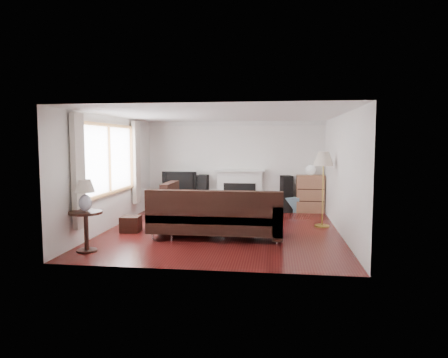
# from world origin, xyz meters

# --- Properties ---
(room) EXTENTS (5.10, 5.60, 2.54)m
(room) POSITION_xyz_m (0.00, 0.00, 1.25)
(room) COLOR #521412
(room) RESTS_ON ground
(window) EXTENTS (0.12, 2.74, 1.54)m
(window) POSITION_xyz_m (-2.45, -0.20, 1.55)
(window) COLOR brown
(window) RESTS_ON room
(curtain_near) EXTENTS (0.10, 0.35, 2.10)m
(curtain_near) POSITION_xyz_m (-2.40, -1.72, 1.40)
(curtain_near) COLOR beige
(curtain_near) RESTS_ON room
(curtain_far) EXTENTS (0.10, 0.35, 2.10)m
(curtain_far) POSITION_xyz_m (-2.40, 1.32, 1.40)
(curtain_far) COLOR beige
(curtain_far) RESTS_ON room
(fireplace) EXTENTS (1.40, 0.26, 1.15)m
(fireplace) POSITION_xyz_m (0.15, 2.64, 0.57)
(fireplace) COLOR white
(fireplace) RESTS_ON room
(tv_stand) EXTENTS (1.07, 0.48, 0.53)m
(tv_stand) POSITION_xyz_m (-1.53, 2.48, 0.27)
(tv_stand) COLOR black
(tv_stand) RESTS_ON ground
(television) EXTENTS (0.98, 0.13, 0.57)m
(television) POSITION_xyz_m (-1.53, 2.48, 0.82)
(television) COLOR black
(television) RESTS_ON tv_stand
(speaker_left) EXTENTS (0.30, 0.35, 1.00)m
(speaker_left) POSITION_xyz_m (-0.89, 2.55, 0.50)
(speaker_left) COLOR black
(speaker_left) RESTS_ON ground
(speaker_right) EXTENTS (0.36, 0.40, 1.00)m
(speaker_right) POSITION_xyz_m (1.45, 2.52, 0.50)
(speaker_right) COLOR black
(speaker_right) RESTS_ON ground
(bookshelf) EXTENTS (0.75, 0.35, 1.03)m
(bookshelf) POSITION_xyz_m (2.10, 2.53, 0.51)
(bookshelf) COLOR #9C6648
(bookshelf) RESTS_ON ground
(globe_lamp) EXTENTS (0.27, 0.27, 0.27)m
(globe_lamp) POSITION_xyz_m (2.10, 2.53, 1.16)
(globe_lamp) COLOR white
(globe_lamp) RESTS_ON bookshelf
(sectional_sofa) EXTENTS (2.88, 2.11, 0.93)m
(sectional_sofa) POSITION_xyz_m (-0.04, -0.63, 0.47)
(sectional_sofa) COLOR black
(sectional_sofa) RESTS_ON ground
(coffee_table) EXTENTS (1.29, 0.80, 0.48)m
(coffee_table) POSITION_xyz_m (0.09, 1.00, 0.24)
(coffee_table) COLOR olive
(coffee_table) RESTS_ON ground
(footstool) EXTENTS (0.42, 0.42, 0.34)m
(footstool) POSITION_xyz_m (-1.94, -0.37, 0.17)
(footstool) COLOR black
(footstool) RESTS_ON ground
(floor_lamp) EXTENTS (0.52, 0.52, 1.71)m
(floor_lamp) POSITION_xyz_m (2.21, 0.68, 0.85)
(floor_lamp) COLOR gold
(floor_lamp) RESTS_ON ground
(side_table) EXTENTS (0.57, 0.57, 0.72)m
(side_table) POSITION_xyz_m (-2.15, -1.98, 0.36)
(side_table) COLOR black
(side_table) RESTS_ON ground
(table_lamp) EXTENTS (0.34, 0.34, 0.55)m
(table_lamp) POSITION_xyz_m (-2.15, -1.98, 0.99)
(table_lamp) COLOR silver
(table_lamp) RESTS_ON side_table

